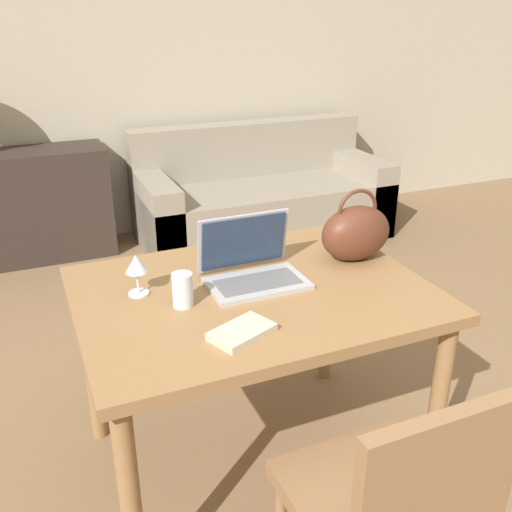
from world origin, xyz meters
TOP-DOWN VIEW (x-y plane):
  - wall_back at (0.00, 3.24)m, footprint 10.00×0.06m
  - dining_table at (-0.05, 0.56)m, footprint 1.17×0.88m
  - chair at (0.01, -0.19)m, footprint 0.44×0.44m
  - couch at (0.92, 2.75)m, footprint 1.83×0.82m
  - sideboard at (-0.77, 2.98)m, footprint 1.21×0.40m
  - laptop at (-0.03, 0.64)m, footprint 0.34×0.25m
  - drinking_glass at (-0.30, 0.54)m, footprint 0.07×0.07m
  - wine_glass at (-0.42, 0.68)m, footprint 0.07×0.07m
  - handbag at (0.40, 0.65)m, footprint 0.27×0.17m
  - book at (-0.20, 0.30)m, footprint 0.21×0.18m

SIDE VIEW (x-z plane):
  - couch at x=0.92m, z-range -0.12..0.70m
  - sideboard at x=-0.77m, z-range 0.00..0.76m
  - chair at x=0.01m, z-range 0.06..0.92m
  - dining_table at x=-0.05m, z-range 0.28..1.03m
  - book at x=-0.20m, z-range 0.75..0.77m
  - drinking_glass at x=-0.30m, z-range 0.75..0.86m
  - laptop at x=-0.03m, z-range 0.70..0.92m
  - wine_glass at x=-0.42m, z-range 0.78..0.92m
  - handbag at x=0.40m, z-range 0.72..0.99m
  - wall_back at x=0.00m, z-range 0.00..2.70m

